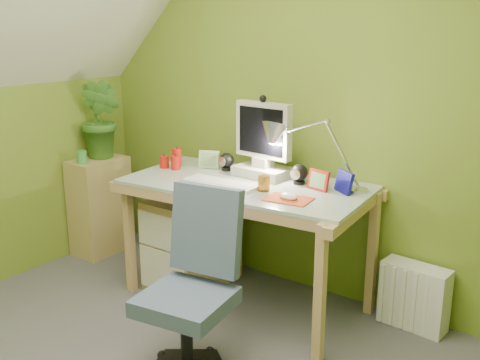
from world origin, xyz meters
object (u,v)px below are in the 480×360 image
Objects in this scene: task_chair at (186,301)px; radiator at (414,296)px; desk_lamp at (330,138)px; side_ledge at (100,206)px; monitor at (263,136)px; desk at (246,243)px; potted_plant at (102,119)px.

task_chair is 1.37m from radiator.
desk_lamp is 0.81× the size of side_ledge.
desk_lamp is 1.57× the size of radiator.
desk_lamp is at bearing 2.52° from monitor.
desk_lamp is 1.96m from side_ledge.
desk_lamp is at bearing 16.52° from desk.
task_chair is at bearing -29.14° from potted_plant.
monitor is (0.00, 0.18, 0.65)m from desk.
side_ledge is 0.66m from potted_plant.
monitor reaches higher than desk.
monitor is 1.36× the size of radiator.
side_ledge reaches higher than radiator.
radiator is at bearing 10.84° from monitor.
radiator is at bearing 7.65° from side_ledge.
monitor is at bearing 84.72° from desk.
potted_plant reaches higher than side_ledge.
radiator is at bearing 6.49° from potted_plant.
desk is at bearing -157.26° from desk_lamp.
potted_plant is 1.90m from task_chair.
potted_plant is (0.02, 0.05, 0.66)m from side_ledge.
side_ledge is at bearing -113.82° from potted_plant.
monitor is 1.35m from potted_plant.
monitor reaches higher than radiator.
task_chair reaches higher than radiator.
desk is 2.45× the size of desk_lamp.
monitor is at bearing -179.06° from desk_lamp.
monitor is at bearing -167.50° from radiator.
desk_lamp is 1.01× the size of potted_plant.
desk is at bearing -157.34° from radiator.
desk is 1.36m from side_ledge.
side_ledge is at bearing -168.18° from radiator.
desk is 0.85m from task_chair.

